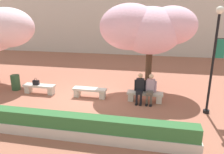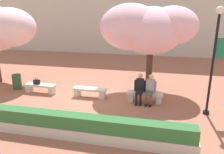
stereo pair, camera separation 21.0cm
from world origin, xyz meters
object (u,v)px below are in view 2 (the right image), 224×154
(stone_bench_center, at_px, (145,96))
(cherry_tree_main, at_px, (149,28))
(person_seated_left, at_px, (140,87))
(handbag, at_px, (37,82))
(trash_bin, at_px, (17,82))
(person_seated_right, at_px, (150,88))
(stone_bench_near_west, at_px, (90,91))
(lamp_post_with_banner, at_px, (215,53))
(stone_bench_west_end, at_px, (40,87))

(stone_bench_center, relative_size, cherry_tree_main, 0.35)
(person_seated_left, relative_size, handbag, 3.81)
(stone_bench_center, xyz_separation_m, trash_bin, (-6.61, 0.25, 0.09))
(person_seated_right, height_order, cherry_tree_main, cherry_tree_main)
(stone_bench_center, height_order, cherry_tree_main, cherry_tree_main)
(stone_bench_near_west, height_order, handbag, handbag)
(stone_bench_near_west, xyz_separation_m, lamp_post_with_banner, (5.05, -0.66, 2.15))
(person_seated_left, distance_m, person_seated_right, 0.46)
(stone_bench_west_end, bearing_deg, person_seated_right, -0.57)
(stone_bench_west_end, bearing_deg, trash_bin, 170.18)
(person_seated_left, height_order, person_seated_right, same)
(stone_bench_near_west, bearing_deg, person_seated_right, -1.09)
(handbag, xyz_separation_m, cherry_tree_main, (5.22, 1.58, 2.53))
(stone_bench_west_end, xyz_separation_m, lamp_post_with_banner, (7.62, -0.66, 2.15))
(stone_bench_west_end, relative_size, lamp_post_with_banner, 0.39)
(person_seated_left, bearing_deg, handbag, 179.68)
(person_seated_left, xyz_separation_m, cherry_tree_main, (0.17, 1.60, 2.41))
(stone_bench_west_end, relative_size, cherry_tree_main, 0.35)
(handbag, relative_size, lamp_post_with_banner, 0.08)
(stone_bench_center, distance_m, lamp_post_with_banner, 3.35)
(person_seated_left, relative_size, cherry_tree_main, 0.28)
(stone_bench_near_west, bearing_deg, handbag, -179.47)
(stone_bench_center, height_order, person_seated_left, person_seated_left)
(stone_bench_center, relative_size, trash_bin, 2.04)
(stone_bench_west_end, height_order, person_seated_right, person_seated_right)
(lamp_post_with_banner, bearing_deg, stone_bench_west_end, 175.08)
(cherry_tree_main, bearing_deg, stone_bench_west_end, -163.00)
(person_seated_left, distance_m, trash_bin, 6.39)
(stone_bench_west_end, xyz_separation_m, handbag, (-0.14, -0.03, 0.28))
(person_seated_left, bearing_deg, stone_bench_near_west, 178.69)
(stone_bench_near_west, height_order, person_seated_right, person_seated_right)
(cherry_tree_main, relative_size, trash_bin, 5.86)
(person_seated_left, distance_m, lamp_post_with_banner, 3.29)
(stone_bench_center, height_order, person_seated_right, person_seated_right)
(stone_bench_center, height_order, trash_bin, trash_bin)
(stone_bench_near_west, xyz_separation_m, cherry_tree_main, (2.50, 1.55, 2.81))
(person_seated_right, height_order, trash_bin, person_seated_right)
(stone_bench_west_end, distance_m, lamp_post_with_banner, 7.94)
(person_seated_left, xyz_separation_m, trash_bin, (-6.37, 0.31, -0.31))
(trash_bin, bearing_deg, stone_bench_center, -2.21)
(handbag, relative_size, trash_bin, 0.43)
(handbag, height_order, cherry_tree_main, cherry_tree_main)
(handbag, bearing_deg, person_seated_left, -0.32)
(stone_bench_near_west, height_order, cherry_tree_main, cherry_tree_main)
(stone_bench_near_west, xyz_separation_m, handbag, (-2.71, -0.03, 0.28))
(handbag, bearing_deg, person_seated_right, -0.29)
(cherry_tree_main, distance_m, lamp_post_with_banner, 3.44)
(person_seated_right, xyz_separation_m, trash_bin, (-6.83, 0.31, -0.31))
(stone_bench_center, bearing_deg, lamp_post_with_banner, -14.78)
(stone_bench_center, height_order, handbag, handbag)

